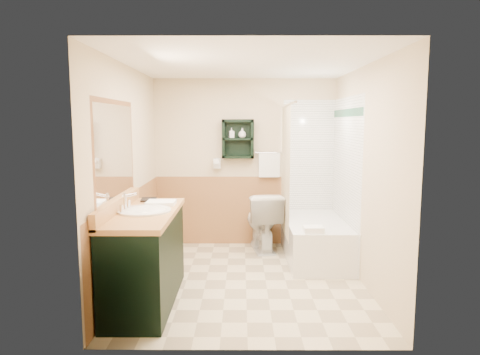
# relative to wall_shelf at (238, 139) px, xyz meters

# --- Properties ---
(floor) EXTENTS (3.00, 3.00, 0.00)m
(floor) POSITION_rel_wall_shelf_xyz_m (0.10, -1.41, -1.55)
(floor) COLOR beige
(floor) RESTS_ON ground
(back_wall) EXTENTS (2.60, 0.04, 2.40)m
(back_wall) POSITION_rel_wall_shelf_xyz_m (0.10, 0.11, -0.35)
(back_wall) COLOR beige
(back_wall) RESTS_ON ground
(left_wall) EXTENTS (0.04, 3.00, 2.40)m
(left_wall) POSITION_rel_wall_shelf_xyz_m (-1.22, -1.41, -0.35)
(left_wall) COLOR beige
(left_wall) RESTS_ON ground
(right_wall) EXTENTS (0.04, 3.00, 2.40)m
(right_wall) POSITION_rel_wall_shelf_xyz_m (1.42, -1.41, -0.35)
(right_wall) COLOR beige
(right_wall) RESTS_ON ground
(ceiling) EXTENTS (2.60, 3.00, 0.04)m
(ceiling) POSITION_rel_wall_shelf_xyz_m (0.10, -1.41, 0.87)
(ceiling) COLOR white
(ceiling) RESTS_ON back_wall
(wainscot_left) EXTENTS (2.98, 2.98, 1.00)m
(wainscot_left) POSITION_rel_wall_shelf_xyz_m (-1.19, -1.41, -1.05)
(wainscot_left) COLOR #B37748
(wainscot_left) RESTS_ON left_wall
(wainscot_back) EXTENTS (2.58, 2.58, 1.00)m
(wainscot_back) POSITION_rel_wall_shelf_xyz_m (0.10, 0.08, -1.05)
(wainscot_back) COLOR #B37748
(wainscot_back) RESTS_ON back_wall
(mirror_frame) EXTENTS (1.30, 1.30, 1.00)m
(mirror_frame) POSITION_rel_wall_shelf_xyz_m (-1.17, -1.96, -0.05)
(mirror_frame) COLOR brown
(mirror_frame) RESTS_ON left_wall
(mirror_glass) EXTENTS (1.20, 1.20, 0.90)m
(mirror_glass) POSITION_rel_wall_shelf_xyz_m (-1.17, -1.96, -0.05)
(mirror_glass) COLOR white
(mirror_glass) RESTS_ON left_wall
(tile_right) EXTENTS (1.50, 1.50, 2.10)m
(tile_right) POSITION_rel_wall_shelf_xyz_m (1.38, -0.66, -0.50)
(tile_right) COLOR white
(tile_right) RESTS_ON right_wall
(tile_back) EXTENTS (0.95, 0.95, 2.10)m
(tile_back) POSITION_rel_wall_shelf_xyz_m (1.13, 0.07, -0.50)
(tile_back) COLOR white
(tile_back) RESTS_ON back_wall
(tile_accent) EXTENTS (1.50, 1.50, 0.10)m
(tile_accent) POSITION_rel_wall_shelf_xyz_m (1.37, -0.66, 0.35)
(tile_accent) COLOR #154B31
(tile_accent) RESTS_ON right_wall
(wall_shelf) EXTENTS (0.45, 0.15, 0.55)m
(wall_shelf) POSITION_rel_wall_shelf_xyz_m (0.00, 0.00, 0.00)
(wall_shelf) COLOR black
(wall_shelf) RESTS_ON back_wall
(hair_dryer) EXTENTS (0.10, 0.24, 0.18)m
(hair_dryer) POSITION_rel_wall_shelf_xyz_m (-0.30, 0.02, -0.35)
(hair_dryer) COLOR white
(hair_dryer) RESTS_ON back_wall
(towel_bar) EXTENTS (0.40, 0.06, 0.40)m
(towel_bar) POSITION_rel_wall_shelf_xyz_m (0.45, 0.04, -0.20)
(towel_bar) COLOR white
(towel_bar) RESTS_ON back_wall
(curtain_rod) EXTENTS (0.03, 1.60, 0.03)m
(curtain_rod) POSITION_rel_wall_shelf_xyz_m (0.63, -0.66, 0.45)
(curtain_rod) COLOR silver
(curtain_rod) RESTS_ON back_wall
(shower_curtain) EXTENTS (1.05, 1.05, 1.70)m
(shower_curtain) POSITION_rel_wall_shelf_xyz_m (0.63, -0.48, -0.40)
(shower_curtain) COLOR beige
(shower_curtain) RESTS_ON curtain_rod
(vanity) EXTENTS (0.59, 1.46, 0.92)m
(vanity) POSITION_rel_wall_shelf_xyz_m (-0.89, -2.00, -1.09)
(vanity) COLOR black
(vanity) RESTS_ON ground
(bathtub) EXTENTS (0.78, 1.50, 0.52)m
(bathtub) POSITION_rel_wall_shelf_xyz_m (1.03, -0.62, -1.29)
(bathtub) COLOR white
(bathtub) RESTS_ON ground
(toilet) EXTENTS (0.57, 0.88, 0.81)m
(toilet) POSITION_rel_wall_shelf_xyz_m (0.34, -0.20, -1.15)
(toilet) COLOR white
(toilet) RESTS_ON ground
(counter_towel) EXTENTS (0.29, 0.23, 0.04)m
(counter_towel) POSITION_rel_wall_shelf_xyz_m (-0.79, -1.66, -0.61)
(counter_towel) COLOR white
(counter_towel) RESTS_ON vanity
(vanity_book) EXTENTS (0.17, 0.04, 0.22)m
(vanity_book) POSITION_rel_wall_shelf_xyz_m (-1.06, -1.44, -0.51)
(vanity_book) COLOR black
(vanity_book) RESTS_ON vanity
(tub_towel) EXTENTS (0.23, 0.19, 0.07)m
(tub_towel) POSITION_rel_wall_shelf_xyz_m (0.88, -1.25, -1.00)
(tub_towel) COLOR white
(tub_towel) RESTS_ON bathtub
(soap_bottle_a) EXTENTS (0.10, 0.15, 0.07)m
(soap_bottle_a) POSITION_rel_wall_shelf_xyz_m (-0.09, -0.01, 0.05)
(soap_bottle_a) COLOR white
(soap_bottle_a) RESTS_ON wall_shelf
(soap_bottle_b) EXTENTS (0.11, 0.14, 0.11)m
(soap_bottle_b) POSITION_rel_wall_shelf_xyz_m (0.06, -0.01, 0.07)
(soap_bottle_b) COLOR white
(soap_bottle_b) RESTS_ON wall_shelf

